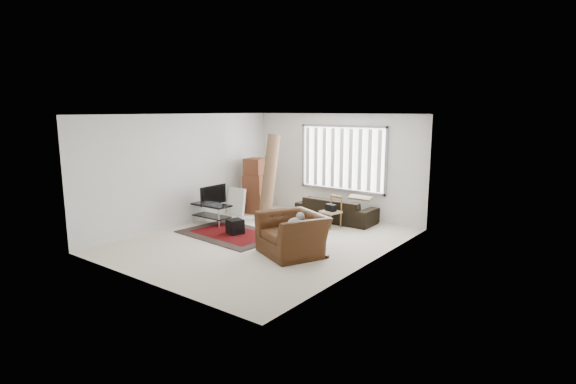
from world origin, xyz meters
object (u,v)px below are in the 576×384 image
Objects in this scene: side_chair at (331,210)px; moving_boxes at (256,187)px; tv_stand at (211,210)px; armchair at (293,231)px; sofa at (336,206)px.

moving_boxes is at bearing -169.13° from side_chair.
tv_stand is 3.08m from armchair.
sofa reaches higher than side_chair.
tv_stand is at bearing -90.59° from moving_boxes.
moving_boxes reaches higher than sofa.
tv_stand is at bearing -135.30° from side_chair.
sofa is at bearing 124.20° from side_chair.
armchair reaches higher than side_chair.
sofa is at bearing 12.08° from moving_boxes.
tv_stand is at bearing -168.35° from armchair.
armchair is (2.99, -2.33, -0.23)m from moving_boxes.
side_chair is (2.51, -0.12, -0.27)m from moving_boxes.
tv_stand is 2.95m from side_chair.
side_chair is at bearing -2.81° from moving_boxes.
sofa is (2.28, 0.49, -0.30)m from moving_boxes.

